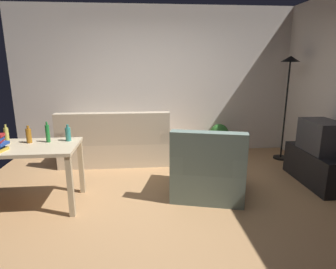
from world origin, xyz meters
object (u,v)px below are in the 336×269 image
Objects in this scene: couch at (116,145)px; bottle_tall at (68,134)px; tv at (322,136)px; bottle_green at (48,133)px; potted_plant at (219,137)px; armchair at (208,172)px; tv_stand at (317,167)px; desk at (25,155)px; torchiere_lamp at (288,80)px; bottle_amber at (29,135)px; bottle_squat at (7,135)px.

couch is 1.51m from bottle_tall.
tv is 2.90× the size of bottle_tall.
bottle_green reaches higher than couch.
armchair is (-0.60, -1.72, -0.01)m from potted_plant.
desk is (-3.87, -0.34, 0.41)m from tv_stand.
tv_stand is 0.46m from tv.
desk is 0.53m from bottle_tall.
bottle_green is (-3.64, -1.28, -0.54)m from torchiere_lamp.
potted_plant is at bearing 32.23° from desk.
bottle_tall is (-2.36, -1.65, 0.52)m from potted_plant.
torchiere_lamp is 8.50× the size of bottle_amber.
tv and armchair have the same top height.
bottle_squat is at bearing -177.69° from bottle_green.
bottle_green is at bearing 3.28° from bottle_amber.
bottle_amber is at bearing 57.45° from couch.
bottle_amber is at bearing -148.84° from potted_plant.
bottle_amber is at bearing -173.88° from bottle_tall.
tv is 2.60× the size of bottle_squat.
armchair is 2.27m from bottle_amber.
torchiere_lamp is 7.18× the size of bottle_green.
tv_stand is 4.76× the size of bottle_squat.
tv_stand is at bearing 3.12° from bottle_amber.
couch is 7.26× the size of bottle_green.
potted_plant is (-1.05, 1.49, 0.09)m from tv_stand.
desk is (-3.87, -0.34, -0.05)m from tv.
bottle_tall is (-3.41, -0.16, 0.61)m from tv_stand.
couch is 1.01× the size of torchiere_lamp.
armchair is at bearing 133.18° from couch.
potted_plant is (2.82, 1.83, -0.32)m from desk.
potted_plant reaches higher than tv_stand.
tv_stand is 1.60m from torchiere_lamp.
couch is 1.69× the size of armchair.
couch is 1.93m from armchair.
torchiere_lamp is 1.50× the size of desk.
bottle_squat reaches higher than tv.
couch is at bearing -32.32° from armchair.
desk is at bearing -159.80° from torchiere_lamp.
couch is 3.05× the size of tv.
torchiere_lamp reaches higher than tv.
bottle_squat is (-4.11, -1.30, -0.55)m from torchiere_lamp.
couch and tv have the same top height.
bottle_tall is at bearing 6.12° from bottle_amber.
bottle_tall reaches higher than tv_stand.
bottle_tall is at bearing 4.46° from bottle_squat.
potted_plant is at bearing 158.87° from torchiere_lamp.
torchiere_lamp is at bearing 19.45° from desk.
tv is 0.50× the size of desk.
torchiere_lamp is at bearing 0.00° from tv_stand.
torchiere_lamp is 2.38m from armchair.
bottle_squat is 0.70m from bottle_tall.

